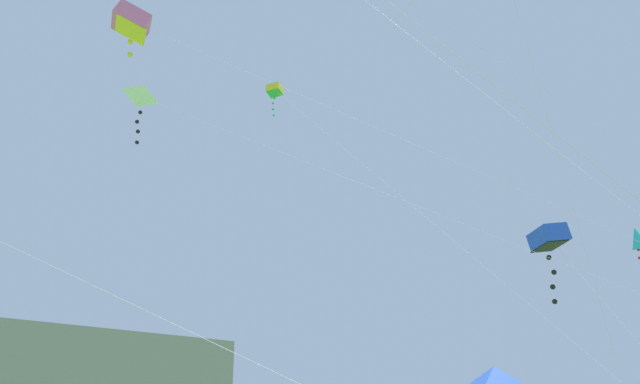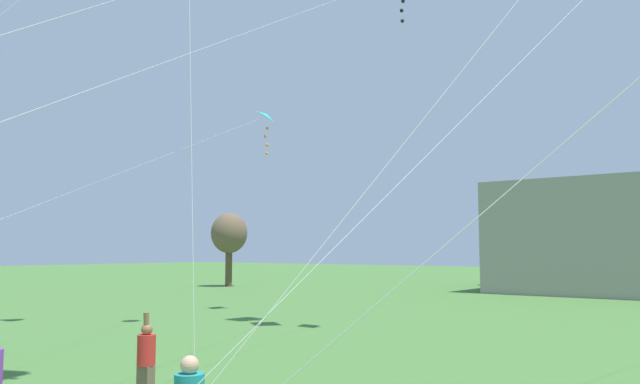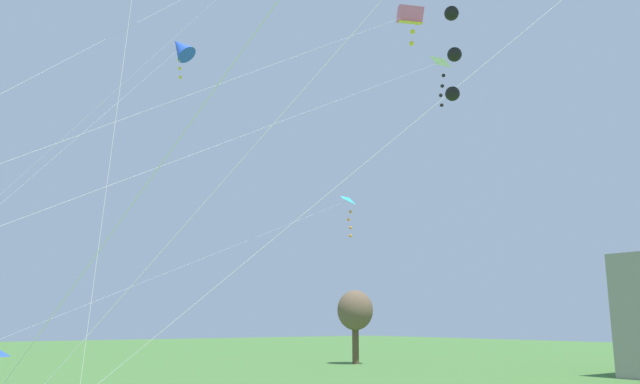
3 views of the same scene
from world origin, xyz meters
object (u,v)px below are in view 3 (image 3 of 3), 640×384
(kite_white_delta_1, at_px, (439,65))
(kite_pink_box_9, at_px, (410,16))
(kite_cyan_delta_2, at_px, (347,203))
(kite_blue_diamond_4, at_px, (181,48))

(kite_white_delta_1, height_order, kite_pink_box_9, kite_pink_box_9)
(kite_pink_box_9, bearing_deg, kite_white_delta_1, 15.68)
(kite_cyan_delta_2, bearing_deg, kite_blue_diamond_4, -96.43)
(kite_cyan_delta_2, bearing_deg, kite_pink_box_9, -22.07)
(kite_cyan_delta_2, height_order, kite_blue_diamond_4, kite_blue_diamond_4)
(kite_cyan_delta_2, relative_size, kite_blue_diamond_4, 1.40)
(kite_white_delta_1, relative_size, kite_cyan_delta_2, 1.05)
(kite_cyan_delta_2, bearing_deg, kite_white_delta_1, -17.86)
(kite_cyan_delta_2, relative_size, kite_pink_box_9, 0.94)
(kite_white_delta_1, height_order, kite_blue_diamond_4, kite_blue_diamond_4)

